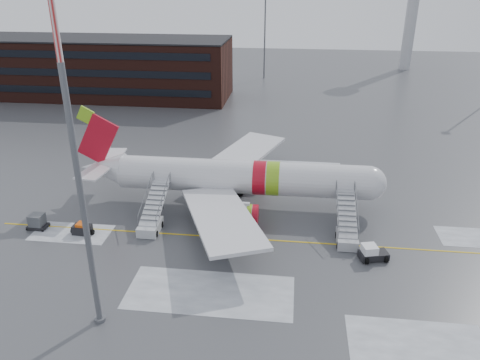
# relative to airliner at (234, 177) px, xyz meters

# --- Properties ---
(ground) EXTENTS (260.00, 260.00, 0.00)m
(ground) POSITION_rel_airliner_xyz_m (6.18, -6.52, -3.42)
(ground) COLOR #494C4F
(ground) RESTS_ON ground
(airliner) EXTENTS (35.03, 32.97, 11.18)m
(airliner) POSITION_rel_airliner_xyz_m (0.00, 0.00, 0.00)
(airliner) COLOR silver
(airliner) RESTS_ON ground
(airstair_fwd) EXTENTS (2.05, 7.70, 3.48)m
(airstair_fwd) POSITION_rel_airliner_xyz_m (12.23, -6.54, -2.35)
(airstair_fwd) COLOR #A2A4A9
(airstair_fwd) RESTS_ON ground
(airstair_aft) EXTENTS (2.05, 7.70, 3.48)m
(airstair_aft) POSITION_rel_airliner_xyz_m (-7.78, -6.54, -2.35)
(airstair_aft) COLOR silver
(airstair_aft) RESTS_ON ground
(pushback_tug) EXTENTS (2.89, 2.44, 1.50)m
(pushback_tug) POSITION_rel_airliner_xyz_m (14.32, -9.76, -2.76)
(pushback_tug) COLOR black
(pushback_tug) RESTS_ON ground
(uld_container) EXTENTS (1.99, 1.50, 1.58)m
(uld_container) POSITION_rel_airliner_xyz_m (-19.73, -8.00, -2.68)
(uld_container) COLOR black
(uld_container) RESTS_ON ground
(baggage_tractor) EXTENTS (2.44, 1.20, 1.25)m
(baggage_tractor) POSITION_rel_airliner_xyz_m (-14.57, -8.57, -2.89)
(baggage_tractor) COLOR black
(baggage_tractor) RESTS_ON ground
(light_mast_near) EXTENTS (1.20, 1.20, 24.84)m
(light_mast_near) POSITION_rel_airliner_xyz_m (-7.65, -20.97, 9.45)
(light_mast_near) COLOR #595B60
(light_mast_near) RESTS_ON ground
(terminal_building) EXTENTS (62.00, 16.11, 12.30)m
(terminal_building) POSITION_rel_airliner_xyz_m (-38.82, 48.46, 2.78)
(terminal_building) COLOR #3F1E16
(terminal_building) RESTS_ON ground
(light_mast_far_n) EXTENTS (1.20, 1.20, 24.25)m
(light_mast_far_n) POSITION_rel_airliner_xyz_m (-1.82, 71.48, 10.42)
(light_mast_far_n) COLOR #595B60
(light_mast_far_n) RESTS_ON ground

